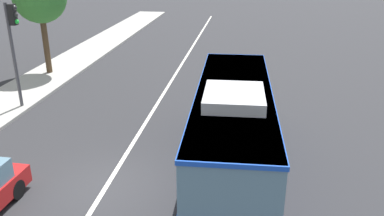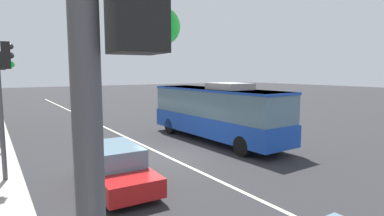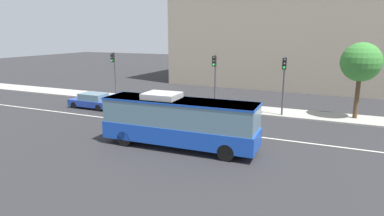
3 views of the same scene
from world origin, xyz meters
name	(u,v)px [view 2 (image 2 of 3)]	position (x,y,z in m)	size (l,w,h in m)	color
ground_plane	(167,157)	(0.00, 0.00, 0.00)	(160.00, 160.00, 0.00)	#28282B
lane_centre_line	(167,157)	(0.00, 0.00, 0.01)	(76.00, 0.16, 0.01)	silver
transit_bus	(216,111)	(1.52, -4.11, 1.81)	(10.06, 2.77, 3.46)	#1947B7
sedan_red	(115,167)	(-2.42, 3.44, 0.72)	(4.56, 1.97, 1.46)	#B21919
traffic_light_near_corner	(4,86)	(0.07, 6.55, 3.56)	(0.35, 0.62, 5.20)	#47474C
traffic_light_mid_block	(117,162)	(-11.24, 6.43, 3.56)	(0.34, 0.62, 5.20)	#47474C
traffic_light_far_corner	(1,82)	(6.35, 6.46, 3.56)	(0.32, 0.62, 5.20)	#47474C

